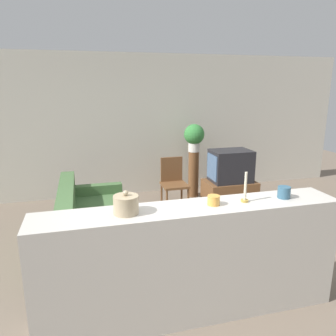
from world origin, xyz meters
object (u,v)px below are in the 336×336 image
Objects in this scene: wooden_chair at (173,180)px; potted_plant at (194,136)px; couch at (93,225)px; television at (230,166)px; decorative_bowl at (126,204)px.

potted_plant is (0.53, 0.43, 0.71)m from wooden_chair.
potted_plant reaches higher than couch.
television is 3.27× the size of decorative_bowl.
television is 1.02m from wooden_chair.
decorative_bowl is at bearing -131.02° from television.
decorative_bowl reaches higher than wooden_chair.
decorative_bowl is (0.25, -1.67, 0.88)m from couch.
potted_plant is (1.98, 1.55, 0.91)m from couch.
wooden_chair is 3.12m from decorative_bowl.
potted_plant is 3.66m from decorative_bowl.
television is 3.26m from decorative_bowl.
decorative_bowl is at bearing -113.40° from wooden_chair.
couch is 2.23× the size of wooden_chair.
television reaches higher than couch.
television is (2.37, 0.77, 0.49)m from couch.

